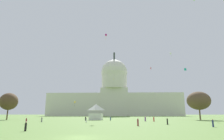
{
  "coord_description": "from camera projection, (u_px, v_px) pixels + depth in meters",
  "views": [
    {
      "loc": [
        4.94,
        -23.66,
        2.79
      ],
      "look_at": [
        0.15,
        78.21,
        25.75
      ],
      "focal_mm": 30.87,
      "sensor_mm": 36.0,
      "label": 1
    }
  ],
  "objects": [
    {
      "name": "kite_gold_low",
      "position": [
        75.0,
        102.0,
        132.78
      ],
      "size": [
        1.08,
        0.88,
        3.71
      ],
      "rotation": [
        0.0,
        0.0,
        2.92
      ],
      "color": "gold"
    },
    {
      "name": "kite_turquoise_mid",
      "position": [
        185.0,
        69.0,
        85.23
      ],
      "size": [
        1.07,
        0.23,
        1.12
      ],
      "rotation": [
        0.0,
        0.0,
        5.65
      ],
      "color": "teal"
    },
    {
      "name": "kite_magenta_high",
      "position": [
        106.0,
        35.0,
        96.74
      ],
      "size": [
        1.12,
        1.13,
        3.39
      ],
      "rotation": [
        0.0,
        0.0,
        2.4
      ],
      "color": "#D1339E"
    },
    {
      "name": "kite_red_high",
      "position": [
        151.0,
        68.0,
        145.15
      ],
      "size": [
        0.92,
        0.94,
        2.23
      ],
      "rotation": [
        0.0,
        0.0,
        2.68
      ],
      "color": "red"
    },
    {
      "name": "person_red_back_right",
      "position": [
        154.0,
        119.0,
        66.9
      ],
      "size": [
        0.5,
        0.5,
        1.65
      ],
      "rotation": [
        0.0,
        0.0,
        4.49
      ],
      "color": "red",
      "rests_on": "ground_plane"
    },
    {
      "name": "person_black_near_tree_east",
      "position": [
        85.0,
        119.0,
        74.95
      ],
      "size": [
        0.43,
        0.43,
        1.51
      ],
      "rotation": [
        0.0,
        0.0,
        4.61
      ],
      "color": "black",
      "rests_on": "ground_plane"
    },
    {
      "name": "person_maroon_edge_west",
      "position": [
        138.0,
        122.0,
        43.28
      ],
      "size": [
        0.5,
        0.5,
        1.69
      ],
      "rotation": [
        0.0,
        0.0,
        3.99
      ],
      "color": "maroon",
      "rests_on": "ground_plane"
    },
    {
      "name": "tree_east_near",
      "position": [
        199.0,
        101.0,
        83.59
      ],
      "size": [
        12.2,
        11.92,
        12.08
      ],
      "color": "brown",
      "rests_on": "ground_plane"
    },
    {
      "name": "person_white_back_center",
      "position": [
        86.0,
        120.0,
        60.8
      ],
      "size": [
        0.47,
        0.47,
        1.47
      ],
      "rotation": [
        0.0,
        0.0,
        5.41
      ],
      "color": "silver",
      "rests_on": "ground_plane"
    },
    {
      "name": "tree_west_far",
      "position": [
        9.0,
        101.0,
        85.24
      ],
      "size": [
        10.03,
        10.8,
        11.63
      ],
      "color": "#4C3823",
      "rests_on": "ground_plane"
    },
    {
      "name": "person_grey_near_tree_west",
      "position": [
        42.0,
        120.0,
        62.15
      ],
      "size": [
        0.5,
        0.5,
        1.65
      ],
      "rotation": [
        0.0,
        0.0,
        4.91
      ],
      "color": "gray",
      "rests_on": "ground_plane"
    },
    {
      "name": "ground_plane",
      "position": [
        80.0,
        138.0,
        22.67
      ],
      "size": [
        800.0,
        800.0,
        0.0
      ],
      "primitive_type": "plane",
      "color": "olive"
    },
    {
      "name": "capitol_building",
      "position": [
        114.0,
        95.0,
        201.69
      ],
      "size": [
        138.29,
        27.87,
        68.02
      ],
      "color": "beige",
      "rests_on": "ground_plane"
    },
    {
      "name": "person_denim_edge_east",
      "position": [
        111.0,
        118.0,
        77.36
      ],
      "size": [
        0.61,
        0.61,
        1.66
      ],
      "rotation": [
        0.0,
        0.0,
        2.22
      ],
      "color": "#3D5684",
      "rests_on": "ground_plane"
    },
    {
      "name": "person_black_near_tent",
      "position": [
        167.0,
        121.0,
        48.22
      ],
      "size": [
        0.48,
        0.48,
        1.68
      ],
      "rotation": [
        0.0,
        0.0,
        0.71
      ],
      "color": "black",
      "rests_on": "ground_plane"
    },
    {
      "name": "kite_white_high",
      "position": [
        171.0,
        53.0,
        122.25
      ],
      "size": [
        1.06,
        1.04,
        3.14
      ],
      "rotation": [
        0.0,
        0.0,
        4.54
      ],
      "color": "white"
    },
    {
      "name": "event_tent",
      "position": [
        96.0,
        112.0,
        82.35
      ],
      "size": [
        6.06,
        4.91,
        6.63
      ],
      "rotation": [
        0.0,
        0.0,
        -0.12
      ],
      "color": "white",
      "rests_on": "ground_plane"
    },
    {
      "name": "person_maroon_mid_right",
      "position": [
        26.0,
        121.0,
        50.13
      ],
      "size": [
        0.46,
        0.46,
        1.66
      ],
      "rotation": [
        0.0,
        0.0,
        2.21
      ],
      "color": "maroon",
      "rests_on": "ground_plane"
    },
    {
      "name": "person_navy_mid_center",
      "position": [
        213.0,
        123.0,
        39.88
      ],
      "size": [
        0.47,
        0.47,
        1.6
      ],
      "rotation": [
        0.0,
        0.0,
        4.02
      ],
      "color": "navy",
      "rests_on": "ground_plane"
    },
    {
      "name": "kite_yellow_mid",
      "position": [
        113.0,
        80.0,
        147.07
      ],
      "size": [
        0.9,
        1.33,
        0.18
      ],
      "rotation": [
        0.0,
        0.0,
        4.65
      ],
      "color": "yellow"
    },
    {
      "name": "person_purple_lawn_far_right",
      "position": [
        145.0,
        119.0,
        68.63
      ],
      "size": [
        0.49,
        0.49,
        1.74
      ],
      "rotation": [
        0.0,
        0.0,
        3.08
      ],
      "color": "#703D93",
      "rests_on": "ground_plane"
    },
    {
      "name": "person_black_lawn_far_left",
      "position": [
        26.0,
        127.0,
        30.73
      ],
      "size": [
        0.36,
        0.36,
        1.51
      ],
      "rotation": [
        0.0,
        0.0,
        3.25
      ],
      "color": "black",
      "rests_on": "ground_plane"
    }
  ]
}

